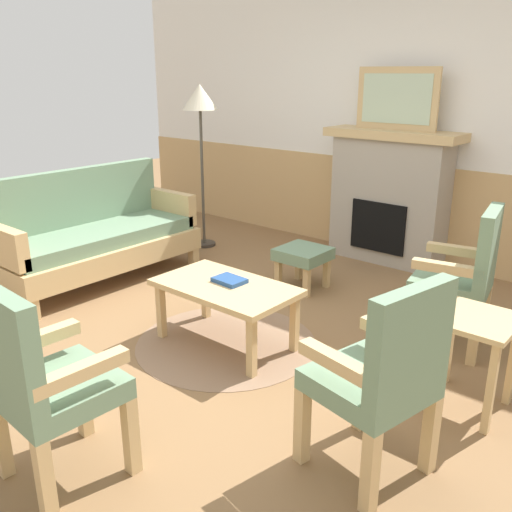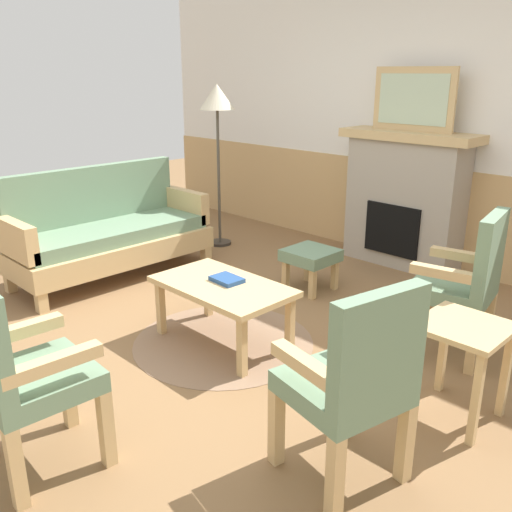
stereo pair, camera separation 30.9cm
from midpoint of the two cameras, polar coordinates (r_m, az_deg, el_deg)
ground_plane at (r=3.91m, az=-5.65°, el=-8.94°), size 14.00×14.00×0.00m
wall_back at (r=5.61m, az=13.73°, el=13.03°), size 7.20×0.14×2.70m
fireplace at (r=5.49m, az=12.02°, el=6.07°), size 1.30×0.44×1.28m
framed_picture at (r=5.37m, az=12.69°, el=15.55°), size 0.80×0.04×0.56m
couch at (r=5.16m, az=-17.81°, el=1.85°), size 0.70×1.80×0.98m
coffee_table at (r=3.74m, az=-5.52°, el=-3.75°), size 0.96×0.56×0.44m
round_rug at (r=3.90m, az=-5.35°, el=-8.95°), size 1.26×1.26×0.01m
book_on_table at (r=3.75m, az=-5.12°, el=-2.54°), size 0.22×0.16×0.03m
footstool at (r=4.75m, az=3.03°, el=-0.09°), size 0.40×0.40×0.36m
armchair_near_fireplace at (r=2.52m, az=9.48°, el=-11.81°), size 0.57×0.57×0.98m
armchair_by_window_left at (r=3.84m, az=18.53°, el=-1.65°), size 0.56×0.56×0.98m
armchair_front_left at (r=2.67m, az=-24.38°, el=-11.47°), size 0.50×0.50×0.98m
side_table at (r=3.19m, az=18.85°, el=-7.84°), size 0.44×0.44×0.55m
floor_lamp_by_couch at (r=5.79m, az=-7.36°, el=14.94°), size 0.36×0.36×1.68m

